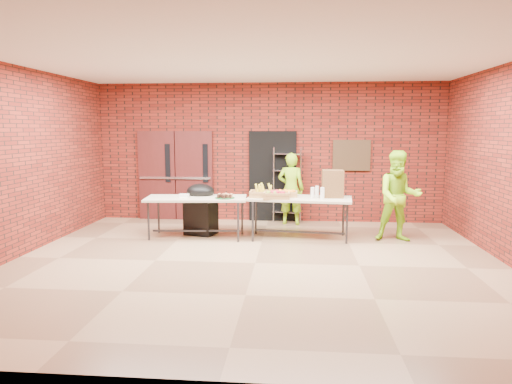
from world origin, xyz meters
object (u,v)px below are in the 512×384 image
volunteer_woman (291,189)px  table_left (196,201)px  coffee_dispenser (333,184)px  covered_grill (201,209)px  volunteer_man (399,196)px  wire_rack (287,185)px  table_right (300,201)px

volunteer_woman → table_left: bearing=46.0°
coffee_dispenser → covered_grill: bearing=177.1°
volunteer_man → covered_grill: bearing=178.2°
wire_rack → volunteer_man: volunteer_man is taller
coffee_dispenser → volunteer_man: (1.25, -0.11, -0.22)m
volunteer_woman → covered_grill: bearing=40.5°
coffee_dispenser → covered_grill: 2.71m
volunteer_woman → volunteer_man: size_ratio=0.93×
wire_rack → volunteer_woman: size_ratio=1.07×
table_right → table_left: bearing=-172.1°
table_right → volunteer_woman: (-0.18, 1.37, 0.06)m
table_right → volunteer_woman: 1.38m
table_left → volunteer_man: bearing=-4.5°
coffee_dispenser → volunteer_man: volunteer_man is taller
table_right → volunteer_man: size_ratio=1.19×
table_left → volunteer_woman: 2.34m
covered_grill → coffee_dispenser: bearing=12.9°
wire_rack → table_left: bearing=-123.8°
volunteer_woman → table_right: bearing=106.0°
volunteer_woman → volunteer_man: volunteer_man is taller
covered_grill → table_left: bearing=-79.8°
coffee_dispenser → covered_grill: size_ratio=0.51×
wire_rack → table_left: size_ratio=0.85×
coffee_dispenser → volunteer_woman: 1.55m
table_left → table_right: bearing=-3.2°
wire_rack → table_left: 2.42m
covered_grill → volunteer_man: bearing=12.2°
wire_rack → table_left: (-1.76, -1.65, -0.12)m
table_right → coffee_dispenser: bearing=13.5°
coffee_dispenser → volunteer_man: size_ratio=0.31×
covered_grill → volunteer_woman: 2.17m
table_right → covered_grill: covered_grill is taller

